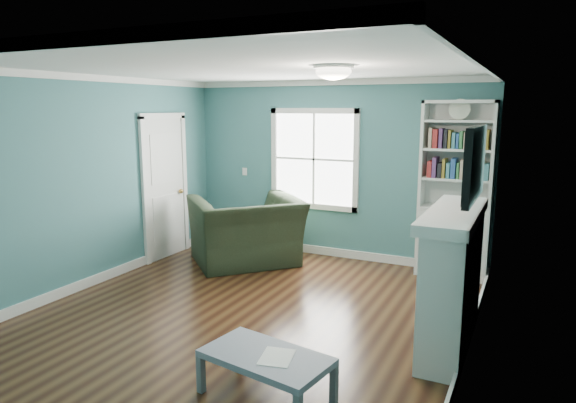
% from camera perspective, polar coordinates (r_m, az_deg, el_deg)
% --- Properties ---
extents(floor, '(5.00, 5.00, 0.00)m').
position_cam_1_polar(floor, '(5.71, -4.39, -12.36)').
color(floor, black).
rests_on(floor, ground).
extents(room_walls, '(5.00, 5.00, 5.00)m').
position_cam_1_polar(room_walls, '(5.31, -4.62, 3.59)').
color(room_walls, '#40787C').
rests_on(room_walls, ground).
extents(trim, '(4.50, 5.00, 2.60)m').
position_cam_1_polar(trim, '(5.36, -4.57, -0.07)').
color(trim, white).
rests_on(trim, ground).
extents(window, '(1.40, 0.06, 1.50)m').
position_cam_1_polar(window, '(7.67, 2.90, 4.72)').
color(window, white).
rests_on(window, room_walls).
extents(bookshelf, '(0.90, 0.35, 2.31)m').
position_cam_1_polar(bookshelf, '(7.02, 18.00, -0.65)').
color(bookshelf, silver).
rests_on(bookshelf, ground).
extents(fireplace, '(0.44, 1.58, 1.30)m').
position_cam_1_polar(fireplace, '(5.03, 17.92, -8.33)').
color(fireplace, black).
rests_on(fireplace, ground).
extents(tv, '(0.06, 1.10, 0.65)m').
position_cam_1_polar(tv, '(4.79, 20.08, 3.99)').
color(tv, black).
rests_on(tv, fireplace).
extents(door, '(0.12, 0.98, 2.17)m').
position_cam_1_polar(door, '(7.78, -13.50, 1.73)').
color(door, silver).
rests_on(door, ground).
extents(ceiling_fixture, '(0.38, 0.38, 0.15)m').
position_cam_1_polar(ceiling_fixture, '(4.98, 5.07, 14.29)').
color(ceiling_fixture, white).
rests_on(ceiling_fixture, room_walls).
extents(light_switch, '(0.08, 0.01, 0.12)m').
position_cam_1_polar(light_switch, '(8.23, -4.83, 3.34)').
color(light_switch, white).
rests_on(light_switch, room_walls).
extents(recliner, '(1.69, 1.71, 1.27)m').
position_cam_1_polar(recliner, '(7.31, -4.69, -2.04)').
color(recliner, black).
rests_on(recliner, ground).
extents(coffee_table, '(1.05, 0.69, 0.36)m').
position_cam_1_polar(coffee_table, '(4.10, -2.46, -17.17)').
color(coffee_table, '#505860').
rests_on(coffee_table, ground).
extents(paper_sheet, '(0.29, 0.34, 0.00)m').
position_cam_1_polar(paper_sheet, '(4.04, -1.25, -16.88)').
color(paper_sheet, white).
rests_on(paper_sheet, coffee_table).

